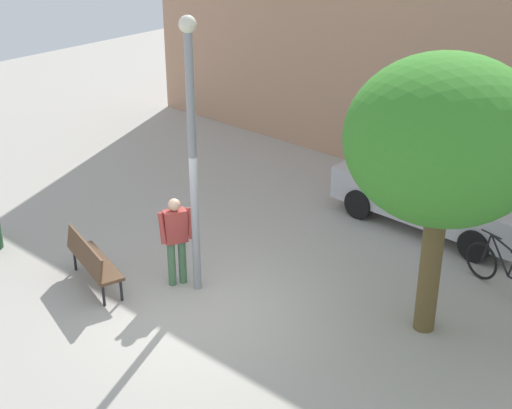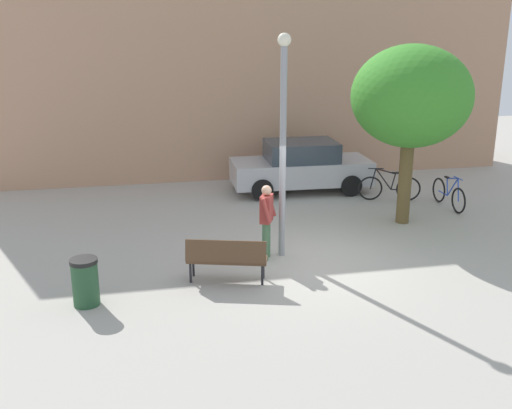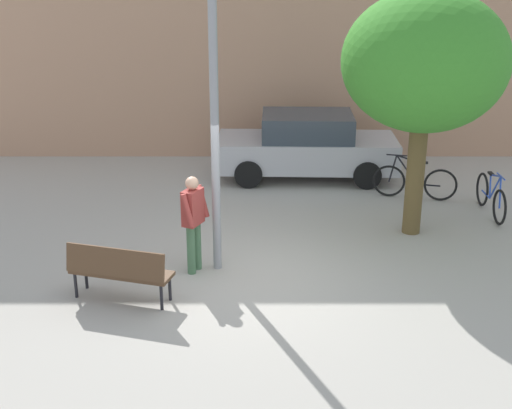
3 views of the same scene
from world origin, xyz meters
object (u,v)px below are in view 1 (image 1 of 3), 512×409
plaza_tree (445,141)px  person_by_lamppost (176,236)px  lamppost (192,143)px  bicycle_black (506,272)px  park_bench (91,259)px  parked_car_silver (437,191)px

plaza_tree → person_by_lamppost: bearing=-156.7°
lamppost → plaza_tree: size_ratio=1.06×
plaza_tree → bicycle_black: 3.48m
lamppost → bicycle_black: (4.10, 3.54, -2.36)m
park_bench → plaza_tree: size_ratio=0.37×
plaza_tree → parked_car_silver: size_ratio=1.06×
bicycle_black → parked_car_silver: size_ratio=0.41×
person_by_lamppost → plaza_tree: size_ratio=0.37×
lamppost → person_by_lamppost: size_ratio=2.88×
person_by_lamppost → parked_car_silver: person_by_lamppost is taller
lamppost → person_by_lamppost: bearing=-161.3°
person_by_lamppost → parked_car_silver: size_ratio=0.39×
park_bench → parked_car_silver: 7.08m
lamppost → person_by_lamppost: lamppost is taller
park_bench → bicycle_black: size_ratio=0.95×
park_bench → parked_car_silver: parked_car_silver is taller
park_bench → plaza_tree: 6.39m
lamppost → park_bench: bearing=-140.0°
person_by_lamppost → bicycle_black: 5.81m
park_bench → plaza_tree: bearing=28.9°
person_by_lamppost → park_bench: bearing=-134.5°
bicycle_black → parked_car_silver: parked_car_silver is taller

